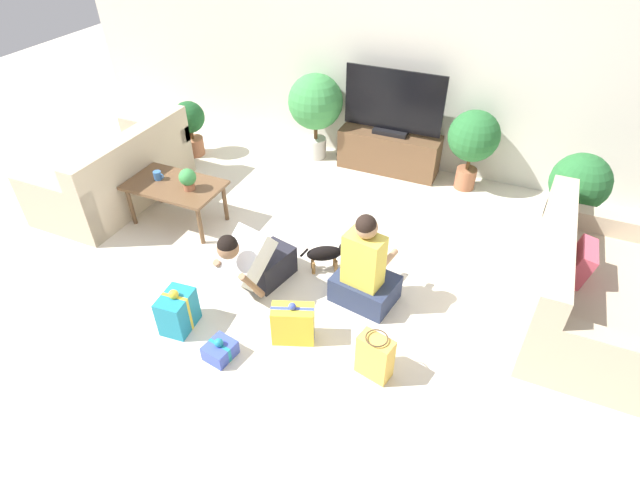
{
  "coord_description": "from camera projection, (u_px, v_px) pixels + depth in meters",
  "views": [
    {
      "loc": [
        1.61,
        -2.96,
        3.09
      ],
      "look_at": [
        0.24,
        0.17,
        0.45
      ],
      "focal_mm": 28.0,
      "sensor_mm": 36.0,
      "label": 1
    }
  ],
  "objects": [
    {
      "name": "ground_plane",
      "position": [
        289.0,
        283.0,
        4.54
      ],
      "size": [
        16.0,
        16.0,
        0.0
      ],
      "primitive_type": "plane",
      "color": "beige"
    },
    {
      "name": "dog",
      "position": [
        329.0,
        253.0,
        4.58
      ],
      "size": [
        0.43,
        0.3,
        0.29
      ],
      "rotation": [
        0.0,
        0.0,
        2.12
      ],
      "color": "black",
      "rests_on": "ground_plane"
    },
    {
      "name": "wall_back",
      "position": [
        388.0,
        55.0,
        5.66
      ],
      "size": [
        8.4,
        0.06,
        2.6
      ],
      "color": "beige",
      "rests_on": "ground_plane"
    },
    {
      "name": "mug",
      "position": [
        158.0,
        175.0,
        5.08
      ],
      "size": [
        0.12,
        0.08,
        0.09
      ],
      "color": "#386BAD",
      "rests_on": "coffee_table"
    },
    {
      "name": "sofa_right",
      "position": [
        583.0,
        292.0,
        4.04
      ],
      "size": [
        0.92,
        1.7,
        0.83
      ],
      "rotation": [
        0.0,
        0.0,
        1.57
      ],
      "color": "#C6B293",
      "rests_on": "ground_plane"
    },
    {
      "name": "potted_plant_corner_right",
      "position": [
        578.0,
        188.0,
        4.79
      ],
      "size": [
        0.56,
        0.56,
        0.9
      ],
      "color": "#336B84",
      "rests_on": "ground_plane"
    },
    {
      "name": "tv",
      "position": [
        393.0,
        106.0,
        5.7
      ],
      "size": [
        1.16,
        0.2,
        0.76
      ],
      "color": "black",
      "rests_on": "tv_console"
    },
    {
      "name": "potted_plant_corner_left",
      "position": [
        190.0,
        123.0,
        6.26
      ],
      "size": [
        0.39,
        0.39,
        0.7
      ],
      "color": "#A36042",
      "rests_on": "ground_plane"
    },
    {
      "name": "coffee_table",
      "position": [
        175.0,
        188.0,
        5.07
      ],
      "size": [
        0.97,
        0.57,
        0.46
      ],
      "color": "brown",
      "rests_on": "ground_plane"
    },
    {
      "name": "potted_plant_back_left",
      "position": [
        316.0,
        104.0,
        6.04
      ],
      "size": [
        0.67,
        0.67,
        1.07
      ],
      "color": "beige",
      "rests_on": "ground_plane"
    },
    {
      "name": "tabletop_plant",
      "position": [
        188.0,
        178.0,
        4.88
      ],
      "size": [
        0.17,
        0.17,
        0.22
      ],
      "color": "#A36042",
      "rests_on": "coffee_table"
    },
    {
      "name": "sofa_left",
      "position": [
        117.0,
        174.0,
        5.52
      ],
      "size": [
        0.92,
        1.7,
        0.83
      ],
      "rotation": [
        0.0,
        0.0,
        -1.57
      ],
      "color": "#C6B293",
      "rests_on": "ground_plane"
    },
    {
      "name": "tv_console",
      "position": [
        389.0,
        152.0,
        6.06
      ],
      "size": [
        1.2,
        0.38,
        0.48
      ],
      "color": "brown",
      "rests_on": "ground_plane"
    },
    {
      "name": "person_kneeling",
      "position": [
        255.0,
        261.0,
        4.3
      ],
      "size": [
        0.47,
        0.79,
        0.75
      ],
      "rotation": [
        0.0,
        0.0,
        -0.23
      ],
      "color": "#23232D",
      "rests_on": "ground_plane"
    },
    {
      "name": "potted_plant_back_right",
      "position": [
        473.0,
        139.0,
        5.49
      ],
      "size": [
        0.57,
        0.57,
        0.94
      ],
      "color": "#A36042",
      "rests_on": "ground_plane"
    },
    {
      "name": "gift_box_c",
      "position": [
        178.0,
        311.0,
        4.03
      ],
      "size": [
        0.25,
        0.32,
        0.4
      ],
      "rotation": [
        0.0,
        0.0,
        0.09
      ],
      "color": "teal",
      "rests_on": "ground_plane"
    },
    {
      "name": "gift_bag_a",
      "position": [
        375.0,
        356.0,
        3.64
      ],
      "size": [
        0.28,
        0.2,
        0.39
      ],
      "rotation": [
        0.0,
        0.0,
        -0.23
      ],
      "color": "#E5B74C",
      "rests_on": "ground_plane"
    },
    {
      "name": "person_sitting",
      "position": [
        365.0,
        272.0,
        4.18
      ],
      "size": [
        0.58,
        0.54,
        0.92
      ],
      "rotation": [
        0.0,
        0.0,
        2.97
      ],
      "color": "#283351",
      "rests_on": "ground_plane"
    },
    {
      "name": "gift_box_b",
      "position": [
        293.0,
        324.0,
        3.92
      ],
      "size": [
        0.37,
        0.28,
        0.39
      ],
      "rotation": [
        0.0,
        0.0,
        0.37
      ],
      "color": "yellow",
      "rests_on": "ground_plane"
    },
    {
      "name": "gift_box_a",
      "position": [
        220.0,
        350.0,
        3.84
      ],
      "size": [
        0.23,
        0.25,
        0.19
      ],
      "rotation": [
        0.0,
        0.0,
        -0.16
      ],
      "color": "#3D51BC",
      "rests_on": "ground_plane"
    }
  ]
}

